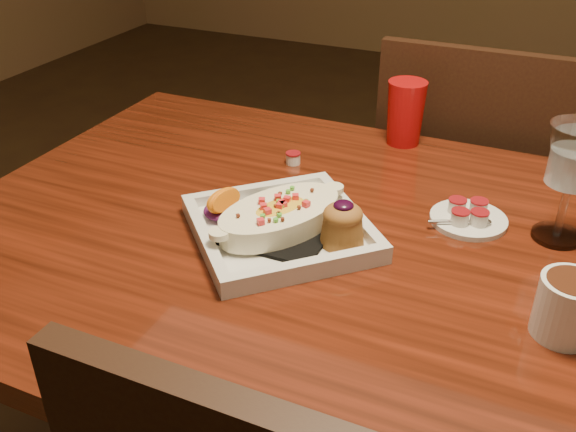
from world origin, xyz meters
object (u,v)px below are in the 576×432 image
at_px(goblet, 575,163).
at_px(table, 399,304).
at_px(plate, 285,222).
at_px(coffee_mug, 570,306).
at_px(saucer, 468,217).
at_px(chair_far, 463,205).
at_px(red_tumbler, 405,113).

bearing_deg(goblet, table, -145.49).
height_order(plate, coffee_mug, same).
distance_m(goblet, saucer, 0.18).
distance_m(plate, goblet, 0.44).
bearing_deg(chair_far, plate, 74.32).
height_order(goblet, red_tumbler, goblet).
bearing_deg(chair_far, goblet, 112.84).
xyz_separation_m(table, chair_far, (-0.00, 0.63, -0.15)).
bearing_deg(table, saucer, 62.44).
bearing_deg(coffee_mug, red_tumbler, 116.75).
xyz_separation_m(saucer, red_tumbler, (-0.18, 0.27, 0.05)).
relative_size(goblet, red_tumbler, 1.46).
height_order(chair_far, red_tumbler, chair_far).
xyz_separation_m(plate, saucer, (0.25, 0.16, -0.02)).
xyz_separation_m(chair_far, saucer, (0.07, -0.50, 0.25)).
height_order(plate, goblet, goblet).
xyz_separation_m(table, coffee_mug, (0.23, -0.09, 0.14)).
distance_m(chair_far, goblet, 0.65).
distance_m(goblet, red_tumbler, 0.42).
height_order(table, red_tumbler, red_tumbler).
bearing_deg(red_tumbler, saucer, -55.86).
bearing_deg(coffee_mug, goblet, 88.18).
relative_size(table, goblet, 7.90).
bearing_deg(chair_far, table, 90.00).
bearing_deg(saucer, chair_far, 97.87).
relative_size(coffee_mug, goblet, 0.58).
relative_size(plate, coffee_mug, 3.32).
distance_m(coffee_mug, saucer, 0.28).
height_order(table, goblet, goblet).
relative_size(plate, red_tumbler, 2.82).
height_order(plate, red_tumbler, red_tumbler).
relative_size(chair_far, coffee_mug, 8.41).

